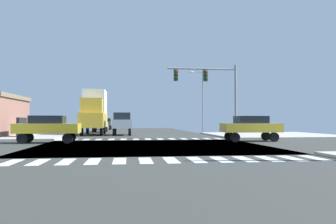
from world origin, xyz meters
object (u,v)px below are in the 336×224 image
at_px(suv_farside_1, 122,122).
at_px(sedan_queued_3, 48,127).
at_px(box_truck_trailing_1, 94,111).
at_px(sedan_crossing_2, 106,123).
at_px(street_lamp, 201,96).
at_px(sedan_middle_5, 251,126).
at_px(sedan_leading_4, 100,124).
at_px(traffic_signal_mast, 209,84).

distance_m(suv_farside_1, sedan_queued_3, 12.49).
bearing_deg(box_truck_trailing_1, sedan_crossing_2, -90.00).
height_order(street_lamp, sedan_middle_5, street_lamp).
height_order(street_lamp, sedan_leading_4, street_lamp).
height_order(sedan_crossing_2, sedan_queued_3, same).
height_order(sedan_crossing_2, box_truck_trailing_1, box_truck_trailing_1).
distance_m(street_lamp, sedan_middle_5, 16.28).
relative_size(sedan_leading_4, sedan_middle_5, 1.00).
xyz_separation_m(suv_farside_1, sedan_leading_4, (-3.00, 8.92, -0.28)).
relative_size(suv_farside_1, sedan_crossing_2, 1.07).
bearing_deg(traffic_signal_mast, street_lamp, 80.69).
bearing_deg(sedan_leading_4, sedan_crossing_2, -90.00).
bearing_deg(street_lamp, box_truck_trailing_1, -165.59).
bearing_deg(suv_farside_1, sedan_crossing_2, -81.94).
distance_m(traffic_signal_mast, sedan_leading_4, 19.86).
relative_size(traffic_signal_mast, sedan_queued_3, 1.48).
distance_m(suv_farside_1, box_truck_trailing_1, 3.44).
bearing_deg(sedan_queued_3, street_lamp, 137.89).
distance_m(sedan_crossing_2, sedan_leading_4, 12.25).
distance_m(sedan_queued_3, sedan_leading_4, 20.49).
xyz_separation_m(sedan_queued_3, sedan_middle_5, (14.58, 0.00, 0.00)).
distance_m(street_lamp, box_truck_trailing_1, 13.02).
height_order(sedan_queued_3, sedan_leading_4, same).
bearing_deg(box_truck_trailing_1, sedan_queued_3, 81.43).
xyz_separation_m(street_lamp, sedan_middle_5, (0.21, -15.91, -3.45)).
bearing_deg(box_truck_trailing_1, traffic_signal_mast, 140.09).
xyz_separation_m(traffic_signal_mast, suv_farside_1, (-7.50, 7.56, -3.28)).
relative_size(sedan_queued_3, box_truck_trailing_1, 0.60).
distance_m(street_lamp, sedan_leading_4, 13.69).
relative_size(street_lamp, suv_farside_1, 1.65).
bearing_deg(sedan_queued_3, box_truck_trailing_1, 171.43).
bearing_deg(box_truck_trailing_1, street_lamp, -165.59).
relative_size(sedan_leading_4, box_truck_trailing_1, 0.60).
relative_size(traffic_signal_mast, suv_farside_1, 1.38).
height_order(box_truck_trailing_1, sedan_middle_5, box_truck_trailing_1).
xyz_separation_m(suv_farside_1, sedan_queued_3, (-4.91, -11.48, -0.28)).
bearing_deg(sedan_leading_4, box_truck_trailing_1, 90.00).
relative_size(traffic_signal_mast, sedan_middle_5, 1.48).
height_order(traffic_signal_mast, suv_farside_1, traffic_signal_mast).
bearing_deg(traffic_signal_mast, suv_farside_1, 134.77).
xyz_separation_m(suv_farside_1, sedan_middle_5, (9.67, -11.48, -0.28)).
relative_size(street_lamp, sedan_crossing_2, 1.76).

